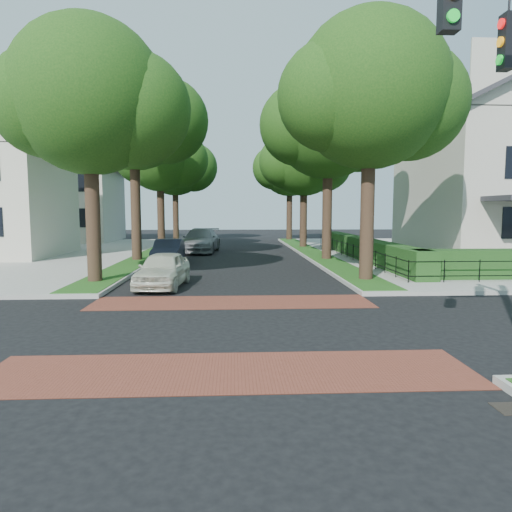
# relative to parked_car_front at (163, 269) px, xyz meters

# --- Properties ---
(ground) EXTENTS (120.00, 120.00, 0.00)m
(ground) POSITION_rel_parked_car_front_xyz_m (2.69, -6.30, -0.69)
(ground) COLOR black
(ground) RESTS_ON ground
(crosswalk_far) EXTENTS (9.00, 2.20, 0.01)m
(crosswalk_far) POSITION_rel_parked_car_front_xyz_m (2.69, -3.10, -0.69)
(crosswalk_far) COLOR brown
(crosswalk_far) RESTS_ON ground
(crosswalk_near) EXTENTS (9.00, 2.20, 0.01)m
(crosswalk_near) POSITION_rel_parked_car_front_xyz_m (2.69, -9.50, -0.69)
(crosswalk_near) COLOR brown
(crosswalk_near) RESTS_ON ground
(grass_strip_ne) EXTENTS (1.60, 29.80, 0.02)m
(grass_strip_ne) POSITION_rel_parked_car_front_xyz_m (8.09, 12.80, -0.53)
(grass_strip_ne) COLOR #1D4A15
(grass_strip_ne) RESTS_ON sidewalk_ne
(grass_strip_nw) EXTENTS (1.60, 29.80, 0.02)m
(grass_strip_nw) POSITION_rel_parked_car_front_xyz_m (-2.71, 12.80, -0.53)
(grass_strip_nw) COLOR #1D4A15
(grass_strip_nw) RESTS_ON sidewalk_nw
(tree_right_near) EXTENTS (7.75, 6.67, 10.66)m
(tree_right_near) POSITION_rel_parked_car_front_xyz_m (8.30, 0.93, 6.94)
(tree_right_near) COLOR black
(tree_right_near) RESTS_ON sidewalk_ne
(tree_right_mid) EXTENTS (8.25, 7.09, 11.22)m
(tree_right_mid) POSITION_rel_parked_car_front_xyz_m (8.30, 8.95, 7.30)
(tree_right_mid) COLOR black
(tree_right_mid) RESTS_ON sidewalk_ne
(tree_right_far) EXTENTS (7.25, 6.23, 9.74)m
(tree_right_far) POSITION_rel_parked_car_front_xyz_m (8.29, 17.92, 6.22)
(tree_right_far) COLOR black
(tree_right_far) RESTS_ON sidewalk_ne
(tree_right_back) EXTENTS (7.50, 6.45, 10.20)m
(tree_right_back) POSITION_rel_parked_car_front_xyz_m (8.29, 26.93, 6.58)
(tree_right_back) COLOR black
(tree_right_back) RESTS_ON sidewalk_ne
(tree_left_near) EXTENTS (7.50, 6.45, 10.20)m
(tree_left_near) POSITION_rel_parked_car_front_xyz_m (-2.71, 0.93, 6.58)
(tree_left_near) COLOR black
(tree_left_near) RESTS_ON sidewalk_nw
(tree_left_mid) EXTENTS (8.00, 6.88, 11.48)m
(tree_left_mid) POSITION_rel_parked_car_front_xyz_m (-2.70, 8.94, 7.65)
(tree_left_mid) COLOR black
(tree_left_mid) RESTS_ON sidewalk_nw
(tree_left_far) EXTENTS (7.00, 6.02, 9.86)m
(tree_left_far) POSITION_rel_parked_car_front_xyz_m (-2.71, 17.91, 6.43)
(tree_left_far) COLOR black
(tree_left_far) RESTS_ON sidewalk_nw
(tree_left_back) EXTENTS (7.75, 6.66, 10.44)m
(tree_left_back) POSITION_rel_parked_car_front_xyz_m (-2.70, 26.93, 6.72)
(tree_left_back) COLOR black
(tree_left_back) RESTS_ON sidewalk_nw
(hedge_main_road) EXTENTS (1.00, 18.00, 1.20)m
(hedge_main_road) POSITION_rel_parked_car_front_xyz_m (10.39, 8.70, 0.06)
(hedge_main_road) COLOR #163D15
(hedge_main_road) RESTS_ON sidewalk_ne
(fence_main_road) EXTENTS (0.06, 18.00, 0.90)m
(fence_main_road) POSITION_rel_parked_car_front_xyz_m (9.59, 8.70, -0.09)
(fence_main_road) COLOR black
(fence_main_road) RESTS_ON sidewalk_ne
(house_left_far) EXTENTS (10.00, 9.00, 10.14)m
(house_left_far) POSITION_rel_parked_car_front_xyz_m (-12.80, 25.69, 4.35)
(house_left_far) COLOR beige
(house_left_far) RESTS_ON sidewalk_nw
(parked_car_front) EXTENTS (1.96, 4.17, 1.38)m
(parked_car_front) POSITION_rel_parked_car_front_xyz_m (0.00, 0.00, 0.00)
(parked_car_front) COLOR silver
(parked_car_front) RESTS_ON ground
(parked_car_middle) EXTENTS (1.46, 4.14, 1.36)m
(parked_car_middle) POSITION_rel_parked_car_front_xyz_m (-0.91, 7.93, -0.01)
(parked_car_middle) COLOR #202330
(parked_car_middle) RESTS_ON ground
(parked_car_rear) EXTENTS (2.86, 5.96, 1.68)m
(parked_car_rear) POSITION_rel_parked_car_front_xyz_m (0.39, 14.85, 0.15)
(parked_car_rear) COLOR gray
(parked_car_rear) RESTS_ON ground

